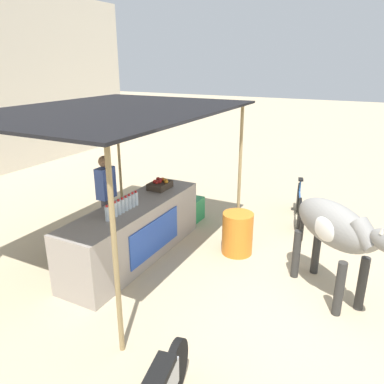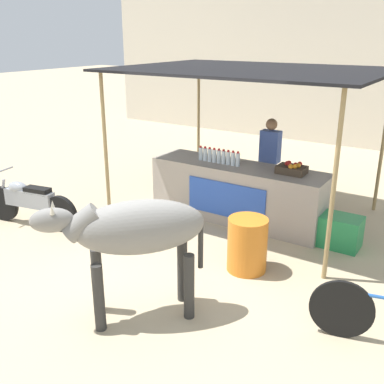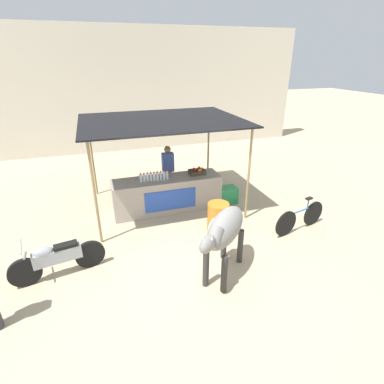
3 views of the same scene
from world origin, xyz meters
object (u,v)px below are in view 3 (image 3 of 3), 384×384
cow (224,231)px  stall_counter (167,194)px  cooler_box (226,195)px  bicycle_leaning (300,218)px  vendor_behind_counter (168,172)px  motorcycle_parked (57,258)px  water_barrel (218,217)px  fruit_crate (197,172)px

cow → stall_counter: bearing=96.7°
cooler_box → bicycle_leaning: size_ratio=0.37×
vendor_behind_counter → motorcycle_parked: size_ratio=0.93×
cooler_box → motorcycle_parked: 4.95m
vendor_behind_counter → water_barrel: 2.40m
vendor_behind_counter → cow: (0.13, -3.84, 0.18)m
fruit_crate → cooler_box: 1.19m
fruit_crate → motorcycle_parked: size_ratio=0.25×
water_barrel → bicycle_leaning: 2.05m
bicycle_leaning → stall_counter: bearing=143.7°
fruit_crate → cow: (-0.55, -3.14, -0.00)m
fruit_crate → cooler_box: (0.88, -0.15, -0.79)m
stall_counter → cooler_box: (1.78, -0.10, -0.24)m
motorcycle_parked → water_barrel: bearing=9.6°
stall_counter → water_barrel: (0.93, -1.49, -0.11)m
water_barrel → motorcycle_parked: size_ratio=0.42×
stall_counter → motorcycle_parked: 3.46m
bicycle_leaning → cooler_box: bearing=118.7°
bicycle_leaning → motorcycle_parked: bearing=179.9°
cooler_box → vendor_behind_counter: bearing=151.3°
water_barrel → motorcycle_parked: (-3.67, -0.62, 0.06)m
cow → vendor_behind_counter: bearing=92.0°
water_barrel → cow: bearing=-109.6°
vendor_behind_counter → bicycle_leaning: bearing=-47.2°
fruit_crate → cooler_box: bearing=-9.7°
water_barrel → fruit_crate: bearing=91.0°
stall_counter → bicycle_leaning: size_ratio=1.85×
vendor_behind_counter → cooler_box: size_ratio=2.75×
water_barrel → bicycle_leaning: bicycle_leaning is taller
cooler_box → motorcycle_parked: motorcycle_parked is taller
stall_counter → vendor_behind_counter: vendor_behind_counter is taller
fruit_crate → motorcycle_parked: bearing=-149.3°
stall_counter → motorcycle_parked: size_ratio=1.68×
fruit_crate → vendor_behind_counter: vendor_behind_counter is taller
cooler_box → water_barrel: bearing=-121.4°
vendor_behind_counter → bicycle_leaning: 3.95m
stall_counter → cow: cow is taller
stall_counter → bicycle_leaning: 3.58m
motorcycle_parked → cooler_box: bearing=24.0°
fruit_crate → bicycle_leaning: (1.98, -2.17, -0.69)m
vendor_behind_counter → stall_counter: bearing=-106.8°
vendor_behind_counter → bicycle_leaning: (2.66, -2.87, -0.50)m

